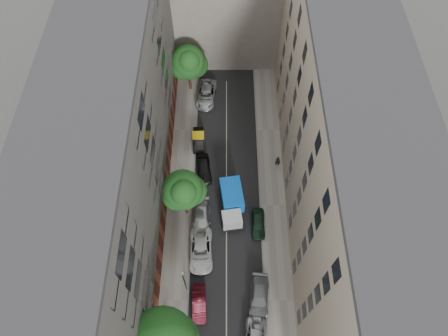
{
  "coord_description": "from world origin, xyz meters",
  "views": [
    {
      "loc": [
        -0.22,
        -20.64,
        42.62
      ],
      "look_at": [
        -0.3,
        1.53,
        6.0
      ],
      "focal_mm": 32.0,
      "sensor_mm": 36.0,
      "label": 1
    }
  ],
  "objects_px": {
    "car_right_1": "(259,297)",
    "tree_far": "(189,64)",
    "tree_mid": "(184,191)",
    "car_left_5": "(199,140)",
    "car_left_6": "(206,94)",
    "pedestrian": "(278,161)",
    "car_right_2": "(258,224)",
    "car_left_3": "(201,220)",
    "car_left_4": "(204,168)",
    "car_left_2": "(201,250)",
    "tarp_truck": "(232,203)",
    "lamp_post": "(184,279)",
    "car_left_1": "(199,303)"
  },
  "relations": [
    {
      "from": "tree_far",
      "to": "pedestrian",
      "type": "bearing_deg",
      "value": -48.22
    },
    {
      "from": "car_left_3",
      "to": "car_left_4",
      "type": "distance_m",
      "value": 6.85
    },
    {
      "from": "car_left_6",
      "to": "pedestrian",
      "type": "bearing_deg",
      "value": -45.25
    },
    {
      "from": "car_left_5",
      "to": "car_left_3",
      "type": "bearing_deg",
      "value": -88.07
    },
    {
      "from": "car_right_2",
      "to": "car_left_6",
      "type": "bearing_deg",
      "value": 109.33
    },
    {
      "from": "lamp_post",
      "to": "car_left_1",
      "type": "bearing_deg",
      "value": -48.5
    },
    {
      "from": "tarp_truck",
      "to": "lamp_post",
      "type": "distance_m",
      "value": 10.82
    },
    {
      "from": "car_left_3",
      "to": "car_left_6",
      "type": "distance_m",
      "value": 18.8
    },
    {
      "from": "car_right_1",
      "to": "lamp_post",
      "type": "distance_m",
      "value": 8.21
    },
    {
      "from": "car_right_1",
      "to": "tree_mid",
      "type": "bearing_deg",
      "value": 133.93
    },
    {
      "from": "lamp_post",
      "to": "car_left_4",
      "type": "bearing_deg",
      "value": 84.47
    },
    {
      "from": "car_left_2",
      "to": "car_right_1",
      "type": "bearing_deg",
      "value": -41.06
    },
    {
      "from": "car_left_1",
      "to": "tree_mid",
      "type": "bearing_deg",
      "value": 96.94
    },
    {
      "from": "car_left_2",
      "to": "lamp_post",
      "type": "relative_size",
      "value": 0.94
    },
    {
      "from": "car_left_4",
      "to": "car_left_6",
      "type": "height_order",
      "value": "car_left_6"
    },
    {
      "from": "car_left_4",
      "to": "lamp_post",
      "type": "bearing_deg",
      "value": -102.89
    },
    {
      "from": "car_left_5",
      "to": "car_right_1",
      "type": "bearing_deg",
      "value": -72.37
    },
    {
      "from": "tree_far",
      "to": "pedestrian",
      "type": "distance_m",
      "value": 17.36
    },
    {
      "from": "car_left_2",
      "to": "car_right_1",
      "type": "distance_m",
      "value": 7.94
    },
    {
      "from": "car_left_3",
      "to": "car_left_6",
      "type": "relative_size",
      "value": 0.96
    },
    {
      "from": "car_left_5",
      "to": "car_right_2",
      "type": "relative_size",
      "value": 1.02
    },
    {
      "from": "car_right_2",
      "to": "tree_far",
      "type": "distance_m",
      "value": 22.87
    },
    {
      "from": "car_left_4",
      "to": "lamp_post",
      "type": "height_order",
      "value": "lamp_post"
    },
    {
      "from": "car_left_2",
      "to": "car_left_5",
      "type": "bearing_deg",
      "value": 91.09
    },
    {
      "from": "lamp_post",
      "to": "pedestrian",
      "type": "height_order",
      "value": "lamp_post"
    },
    {
      "from": "lamp_post",
      "to": "car_left_3",
      "type": "bearing_deg",
      "value": 80.18
    },
    {
      "from": "car_left_6",
      "to": "car_left_2",
      "type": "bearing_deg",
      "value": -84.73
    },
    {
      "from": "car_left_4",
      "to": "car_right_1",
      "type": "bearing_deg",
      "value": -75.62
    },
    {
      "from": "car_right_1",
      "to": "pedestrian",
      "type": "bearing_deg",
      "value": 84.69
    },
    {
      "from": "car_left_6",
      "to": "pedestrian",
      "type": "relative_size",
      "value": 3.12
    },
    {
      "from": "tarp_truck",
      "to": "car_left_2",
      "type": "height_order",
      "value": "tarp_truck"
    },
    {
      "from": "car_right_1",
      "to": "tree_far",
      "type": "xyz_separation_m",
      "value": [
        -8.33,
        28.96,
        4.28
      ]
    },
    {
      "from": "car_left_6",
      "to": "car_right_2",
      "type": "bearing_deg",
      "value": -66.3
    },
    {
      "from": "car_left_4",
      "to": "tree_far",
      "type": "relative_size",
      "value": 0.58
    },
    {
      "from": "car_left_2",
      "to": "car_left_3",
      "type": "height_order",
      "value": "car_left_3"
    },
    {
      "from": "tree_far",
      "to": "tree_mid",
      "type": "bearing_deg",
      "value": -88.63
    },
    {
      "from": "pedestrian",
      "to": "car_left_2",
      "type": "bearing_deg",
      "value": 69.02
    },
    {
      "from": "car_right_2",
      "to": "tree_far",
      "type": "xyz_separation_m",
      "value": [
        -8.57,
        20.76,
        4.33
      ]
    },
    {
      "from": "car_left_1",
      "to": "car_right_2",
      "type": "xyz_separation_m",
      "value": [
        6.4,
        8.8,
        -0.01
      ]
    },
    {
      "from": "tarp_truck",
      "to": "car_left_5",
      "type": "distance_m",
      "value": 10.31
    },
    {
      "from": "car_left_5",
      "to": "tree_far",
      "type": "xyz_separation_m",
      "value": [
        -1.37,
        9.16,
        4.34
      ]
    },
    {
      "from": "car_left_5",
      "to": "tree_far",
      "type": "bearing_deg",
      "value": 96.74
    },
    {
      "from": "car_left_2",
      "to": "car_left_4",
      "type": "height_order",
      "value": "car_left_2"
    },
    {
      "from": "lamp_post",
      "to": "tree_mid",
      "type": "bearing_deg",
      "value": 92.01
    },
    {
      "from": "tree_mid",
      "to": "car_left_6",
      "type": "bearing_deg",
      "value": 84.5
    },
    {
      "from": "car_left_5",
      "to": "pedestrian",
      "type": "height_order",
      "value": "pedestrian"
    },
    {
      "from": "car_right_1",
      "to": "pedestrian",
      "type": "distance_m",
      "value": 16.62
    },
    {
      "from": "pedestrian",
      "to": "tree_far",
      "type": "bearing_deg",
      "value": -30.5
    },
    {
      "from": "car_left_2",
      "to": "pedestrian",
      "type": "xyz_separation_m",
      "value": [
        9.1,
        11.36,
        0.27
      ]
    },
    {
      "from": "car_left_2",
      "to": "car_left_4",
      "type": "bearing_deg",
      "value": 88.0
    }
  ]
}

